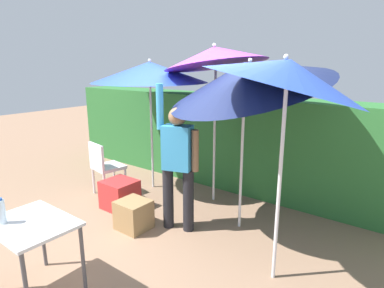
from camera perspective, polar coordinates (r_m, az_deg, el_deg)
name	(u,v)px	position (r m, az deg, el deg)	size (l,w,h in m)	color
ground_plane	(178,230)	(4.35, -2.48, -14.97)	(24.00, 24.00, 0.00)	#937056
hedge_row	(248,144)	(5.52, 9.87, 0.04)	(8.00, 0.70, 1.59)	#2D7033
umbrella_rainbow	(286,74)	(3.00, 16.37, 11.78)	(1.54, 1.49, 2.42)	silver
umbrella_orange	(215,56)	(4.77, 4.10, 15.27)	(1.53, 1.51, 2.48)	silver
umbrella_yellow	(247,77)	(3.92, 9.76, 11.70)	(2.06, 1.99, 2.50)	silver
umbrella_navy	(150,72)	(5.36, -7.50, 12.51)	(1.89, 1.89, 2.19)	silver
person_vendor	(178,160)	(4.04, -2.54, -2.91)	(0.55, 0.32, 1.88)	black
chair_plastic	(104,165)	(5.42, -15.27, -3.64)	(0.51, 0.51, 0.89)	silver
cooler_box	(120,194)	(4.98, -12.68, -8.72)	(0.47, 0.44, 0.43)	red
crate_cardboard	(134,215)	(4.37, -10.33, -12.24)	(0.40, 0.37, 0.38)	#9E7A4C
folding_table	(32,231)	(3.34, -26.55, -13.63)	(0.80, 0.60, 0.73)	#4C4C51
bottle_water	(1,211)	(3.35, -30.75, -10.24)	(0.07, 0.07, 0.24)	silver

